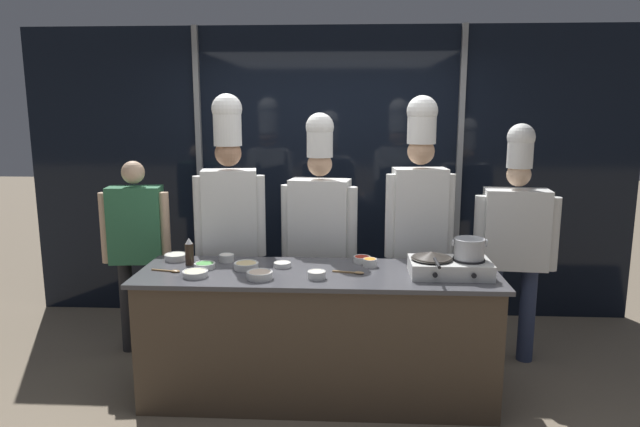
% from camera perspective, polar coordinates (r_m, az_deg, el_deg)
% --- Properties ---
extents(ground_plane, '(24.00, 24.00, 0.00)m').
position_cam_1_polar(ground_plane, '(4.18, -0.19, -17.66)').
color(ground_plane, '#7F705B').
extents(window_wall_back, '(5.67, 0.09, 2.70)m').
position_cam_1_polar(window_wall_back, '(5.36, 0.81, 3.89)').
color(window_wall_back, black).
rests_on(window_wall_back, ground_plane).
extents(demo_counter, '(2.41, 0.72, 0.89)m').
position_cam_1_polar(demo_counter, '(3.99, -0.20, -11.99)').
color(demo_counter, '#4C3D2D').
rests_on(demo_counter, ground_plane).
extents(portable_stove, '(0.52, 0.34, 0.11)m').
position_cam_1_polar(portable_stove, '(3.84, 12.86, -5.26)').
color(portable_stove, silver).
rests_on(portable_stove, demo_counter).
extents(frying_pan, '(0.27, 0.47, 0.05)m').
position_cam_1_polar(frying_pan, '(3.79, 11.13, -4.12)').
color(frying_pan, '#38332D').
rests_on(frying_pan, portable_stove).
extents(stock_pot, '(0.22, 0.20, 0.14)m').
position_cam_1_polar(stock_pot, '(3.83, 14.71, -3.37)').
color(stock_pot, '#B7BABF').
rests_on(stock_pot, portable_stove).
extents(squeeze_bottle_soy, '(0.06, 0.06, 0.19)m').
position_cam_1_polar(squeeze_bottle_soy, '(4.08, -12.94, -3.77)').
color(squeeze_bottle_soy, '#332319').
rests_on(squeeze_bottle_soy, demo_counter).
extents(prep_bowl_ginger, '(0.17, 0.17, 0.05)m').
position_cam_1_polar(prep_bowl_ginger, '(3.92, -7.39, -5.15)').
color(prep_bowl_ginger, white).
rests_on(prep_bowl_ginger, demo_counter).
extents(prep_bowl_onion, '(0.12, 0.12, 0.05)m').
position_cam_1_polar(prep_bowl_onion, '(3.68, -0.36, -6.09)').
color(prep_bowl_onion, white).
rests_on(prep_bowl_onion, demo_counter).
extents(prep_bowl_bean_sprouts, '(0.16, 0.16, 0.05)m').
position_cam_1_polar(prep_bowl_bean_sprouts, '(4.24, -14.23, -4.19)').
color(prep_bowl_bean_sprouts, white).
rests_on(prep_bowl_bean_sprouts, demo_counter).
extents(prep_bowl_rice, '(0.11, 0.11, 0.05)m').
position_cam_1_polar(prep_bowl_rice, '(4.13, -9.33, -4.35)').
color(prep_bowl_rice, white).
rests_on(prep_bowl_rice, demo_counter).
extents(prep_bowl_garlic, '(0.12, 0.12, 0.03)m').
position_cam_1_polar(prep_bowl_garlic, '(3.95, -3.79, -5.09)').
color(prep_bowl_garlic, white).
rests_on(prep_bowl_garlic, demo_counter).
extents(prep_bowl_chili_flakes, '(0.12, 0.12, 0.04)m').
position_cam_1_polar(prep_bowl_chili_flakes, '(4.07, 4.22, -4.54)').
color(prep_bowl_chili_flakes, white).
rests_on(prep_bowl_chili_flakes, demo_counter).
extents(prep_bowl_noodles, '(0.17, 0.17, 0.04)m').
position_cam_1_polar(prep_bowl_noodles, '(3.81, -12.38, -5.85)').
color(prep_bowl_noodles, white).
rests_on(prep_bowl_noodles, demo_counter).
extents(prep_bowl_scallions, '(0.15, 0.15, 0.04)m').
position_cam_1_polar(prep_bowl_scallions, '(3.99, -11.46, -5.08)').
color(prep_bowl_scallions, white).
rests_on(prep_bowl_scallions, demo_counter).
extents(prep_bowl_chicken, '(0.17, 0.17, 0.05)m').
position_cam_1_polar(prep_bowl_chicken, '(3.70, -6.05, -6.09)').
color(prep_bowl_chicken, white).
rests_on(prep_bowl_chicken, demo_counter).
extents(prep_bowl_carrots, '(0.10, 0.10, 0.06)m').
position_cam_1_polar(prep_bowl_carrots, '(3.96, 5.01, -4.85)').
color(prep_bowl_carrots, white).
rests_on(prep_bowl_carrots, demo_counter).
extents(serving_spoon_slotted, '(0.22, 0.07, 0.02)m').
position_cam_1_polar(serving_spoon_slotted, '(3.80, 3.44, -5.91)').
color(serving_spoon_slotted, olive).
rests_on(serving_spoon_slotted, demo_counter).
extents(serving_spoon_solid, '(0.21, 0.07, 0.02)m').
position_cam_1_polar(serving_spoon_solid, '(3.96, -14.68, -5.57)').
color(serving_spoon_solid, olive).
rests_on(serving_spoon_solid, demo_counter).
extents(person_guest, '(0.54, 0.26, 1.57)m').
position_cam_1_polar(person_guest, '(4.77, -17.84, -2.40)').
color(person_guest, '#232326').
rests_on(person_guest, ground_plane).
extents(chef_head, '(0.53, 0.27, 2.08)m').
position_cam_1_polar(chef_head, '(4.40, -9.01, 0.64)').
color(chef_head, '#232326').
rests_on(chef_head, ground_plane).
extents(chef_sous, '(0.59, 0.31, 1.94)m').
position_cam_1_polar(chef_sous, '(4.42, -0.03, -0.75)').
color(chef_sous, '#4C4C51').
rests_on(chef_sous, ground_plane).
extents(chef_line, '(0.52, 0.24, 2.06)m').
position_cam_1_polar(chef_line, '(4.35, 9.90, 0.70)').
color(chef_line, '#2D3856').
rests_on(chef_line, ground_plane).
extents(chef_pastry, '(0.63, 0.29, 1.86)m').
position_cam_1_polar(chef_pastry, '(4.61, 18.93, -1.75)').
color(chef_pastry, '#2D3856').
rests_on(chef_pastry, ground_plane).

